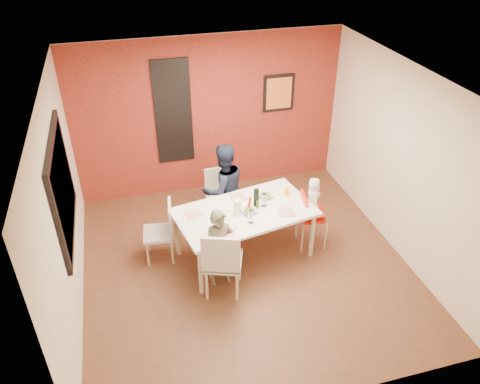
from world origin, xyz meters
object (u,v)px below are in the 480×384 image
object	(u,v)px
paper_towel_roll	(237,207)
toddler	(313,198)
wine_bottle	(256,199)
dining_table	(245,215)
chair_left	(164,228)
high_chair	(310,215)
child_near	(220,248)
chair_near	(222,261)
chair_far	(220,193)
child_far	(223,189)

from	to	relation	value
paper_towel_roll	toddler	bearing A→B (deg)	1.94
toddler	wine_bottle	distance (m)	0.83
dining_table	chair_left	distance (m)	1.16
high_chair	wine_bottle	distance (m)	0.90
wine_bottle	paper_towel_roll	xyz separation A→B (m)	(-0.30, -0.10, -0.02)
chair_left	child_near	distance (m)	0.97
chair_near	toddler	size ratio (longest dim) A/B	1.66
chair_near	chair_left	bearing A→B (deg)	-37.68
chair_far	wine_bottle	xyz separation A→B (m)	(0.31, -0.91, 0.42)
toddler	high_chair	bearing A→B (deg)	80.35
chair_far	paper_towel_roll	distance (m)	1.09
chair_left	paper_towel_roll	distance (m)	1.12
chair_near	child_far	world-z (taller)	child_far
child_far	wine_bottle	world-z (taller)	child_far
high_chair	toddler	world-z (taller)	toddler
child_near	chair_left	bearing A→B (deg)	126.09
chair_near	chair_far	xyz separation A→B (m)	(0.36, 1.65, -0.07)
chair_left	child_far	xyz separation A→B (m)	(0.98, 0.44, 0.22)
child_far	child_near	bearing A→B (deg)	60.17
chair_near	high_chair	size ratio (longest dim) A/B	1.15
chair_near	wine_bottle	world-z (taller)	wine_bottle
high_chair	child_far	distance (m)	1.35
dining_table	child_near	world-z (taller)	child_near
wine_bottle	chair_far	bearing A→B (deg)	108.93
dining_table	toddler	world-z (taller)	toddler
chair_near	child_near	distance (m)	0.25
child_near	high_chair	bearing A→B (deg)	10.57
chair_far	high_chair	size ratio (longest dim) A/B	1.01
chair_left	wine_bottle	bearing A→B (deg)	86.64
chair_near	chair_left	xyz separation A→B (m)	(-0.62, 0.96, -0.07)
wine_bottle	paper_towel_roll	size ratio (longest dim) A/B	1.20
chair_left	wine_bottle	world-z (taller)	wine_bottle
high_chair	child_near	xyz separation A→B (m)	(-1.44, -0.43, 0.04)
chair_left	toddler	size ratio (longest dim) A/B	1.45
wine_bottle	dining_table	bearing A→B (deg)	-165.99
high_chair	toddler	size ratio (longest dim) A/B	1.44
chair_near	toddler	bearing A→B (deg)	-136.12
high_chair	wine_bottle	bearing A→B (deg)	93.98
child_near	toddler	distance (m)	1.55
chair_left	toddler	distance (m)	2.16
dining_table	chair_near	size ratio (longest dim) A/B	1.98
child_far	paper_towel_roll	bearing A→B (deg)	76.59
child_far	paper_towel_roll	world-z (taller)	child_far
dining_table	toddler	bearing A→B (deg)	-1.13
dining_table	paper_towel_roll	xyz separation A→B (m)	(-0.12, -0.06, 0.19)
chair_left	wine_bottle	xyz separation A→B (m)	(1.29, -0.23, 0.43)
child_near	wine_bottle	bearing A→B (deg)	31.41
chair_near	chair_far	bearing A→B (deg)	-82.59
chair_left	dining_table	bearing A→B (deg)	82.93
chair_left	high_chair	size ratio (longest dim) A/B	1.01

